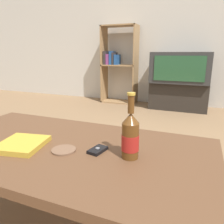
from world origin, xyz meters
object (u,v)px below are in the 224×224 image
at_px(tv_stand, 179,95).
at_px(table_book, 22,144).
at_px(television, 181,67).
at_px(bookshelf, 117,63).
at_px(beer_bottle, 130,136).
at_px(cell_phone, 97,150).

relative_size(tv_stand, table_book, 3.59).
relative_size(tv_stand, television, 1.01).
xyz_separation_m(bookshelf, beer_bottle, (1.12, -2.81, -0.15)).
bearing_deg(cell_phone, bookshelf, 119.68).
height_order(television, beer_bottle, television).
bearing_deg(beer_bottle, bookshelf, 111.76).
bearing_deg(cell_phone, beer_bottle, 12.73).
bearing_deg(bookshelf, television, -4.88).
bearing_deg(bookshelf, table_book, -77.84).
xyz_separation_m(tv_stand, cell_phone, (-0.09, -2.73, 0.23)).
distance_m(television, table_book, 2.85).
height_order(tv_stand, cell_phone, cell_phone).
bearing_deg(cell_phone, tv_stand, 98.66).
xyz_separation_m(cell_phone, table_book, (-0.35, -0.08, 0.00)).
bearing_deg(tv_stand, cell_phone, -91.97).
xyz_separation_m(beer_bottle, cell_phone, (-0.15, -0.01, -0.09)).
bearing_deg(tv_stand, beer_bottle, -88.84).
height_order(bookshelf, cell_phone, bookshelf).
distance_m(bookshelf, beer_bottle, 3.03).
bearing_deg(beer_bottle, table_book, -170.15).
height_order(tv_stand, table_book, table_book).
relative_size(television, beer_bottle, 3.10).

